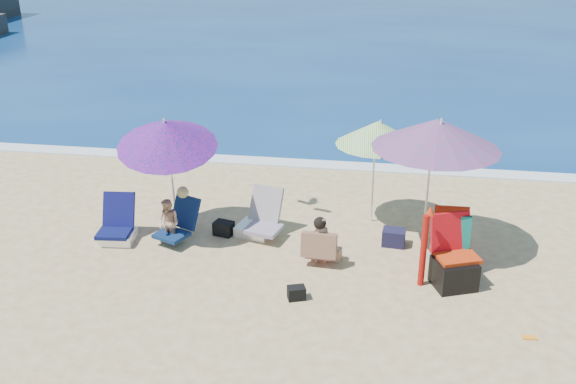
# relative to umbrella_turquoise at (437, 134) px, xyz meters

# --- Properties ---
(ground) EXTENTS (120.00, 120.00, 0.00)m
(ground) POSITION_rel_umbrella_turquoise_xyz_m (-2.01, -1.43, -2.07)
(ground) COLOR #D8BC84
(ground) RESTS_ON ground
(foam) EXTENTS (120.00, 0.50, 0.04)m
(foam) POSITION_rel_umbrella_turquoise_xyz_m (-2.01, 3.67, -2.05)
(foam) COLOR white
(foam) RESTS_ON ground
(umbrella_turquoise) EXTENTS (2.60, 2.60, 2.36)m
(umbrella_turquoise) POSITION_rel_umbrella_turquoise_xyz_m (0.00, 0.00, 0.00)
(umbrella_turquoise) COLOR silver
(umbrella_turquoise) RESTS_ON ground
(umbrella_striped) EXTENTS (1.59, 1.59, 1.98)m
(umbrella_striped) POSITION_rel_umbrella_turquoise_xyz_m (-0.93, 0.94, -0.34)
(umbrella_striped) COLOR white
(umbrella_striped) RESTS_ON ground
(umbrella_blue) EXTENTS (2.08, 2.13, 2.32)m
(umbrella_blue) POSITION_rel_umbrella_turquoise_xyz_m (-4.40, -0.16, -0.17)
(umbrella_blue) COLOR white
(umbrella_blue) RESTS_ON ground
(furled_umbrella) EXTENTS (0.20, 0.21, 1.31)m
(furled_umbrella) POSITION_rel_umbrella_turquoise_xyz_m (-0.12, -1.14, -1.36)
(furled_umbrella) COLOR #9E100B
(furled_umbrella) RESTS_ON ground
(chair_navy) EXTENTS (0.64, 0.78, 0.79)m
(chair_navy) POSITION_rel_umbrella_turquoise_xyz_m (-5.32, -0.47, -1.86)
(chair_navy) COLOR #0B1142
(chair_navy) RESTS_ON ground
(chair_rainbow) EXTENTS (0.88, 0.93, 0.82)m
(chair_rainbow) POSITION_rel_umbrella_turquoise_xyz_m (-2.91, 0.13, -1.85)
(chair_rainbow) COLOR #C84650
(chair_rainbow) RESTS_ON ground
(camp_chair_left) EXTENTS (0.81, 0.85, 1.09)m
(camp_chair_left) POSITION_rel_umbrella_turquoise_xyz_m (0.35, -1.08, -1.75)
(camp_chair_left) COLOR #B92F0D
(camp_chair_left) RESTS_ON ground
(camp_chair_right) EXTENTS (0.63, 0.73, 1.01)m
(camp_chair_right) POSITION_rel_umbrella_turquoise_xyz_m (0.33, -0.57, -1.71)
(camp_chair_right) COLOR #AD320C
(camp_chair_right) RESTS_ON ground
(person_center) EXTENTS (0.58, 0.50, 0.84)m
(person_center) POSITION_rel_umbrella_turquoise_xyz_m (-1.73, -0.77, -1.67)
(person_center) COLOR tan
(person_center) RESTS_ON ground
(person_left) EXTENTS (0.77, 0.91, 0.95)m
(person_left) POSITION_rel_umbrella_turquoise_xyz_m (-4.32, -0.44, -1.64)
(person_left) COLOR tan
(person_left) RESTS_ON ground
(bag_black_a) EXTENTS (0.38, 0.32, 0.24)m
(bag_black_a) POSITION_rel_umbrella_turquoise_xyz_m (-3.54, 0.02, -1.95)
(bag_black_a) COLOR black
(bag_black_a) RESTS_ON ground
(bag_tan) EXTENTS (0.29, 0.23, 0.22)m
(bag_tan) POSITION_rel_umbrella_turquoise_xyz_m (-1.53, -0.59, -1.97)
(bag_tan) COLOR tan
(bag_tan) RESTS_ON ground
(bag_navy_b) EXTENTS (0.41, 0.32, 0.29)m
(bag_navy_b) POSITION_rel_umbrella_turquoise_xyz_m (-0.55, 0.08, -1.93)
(bag_navy_b) COLOR #171732
(bag_navy_b) RESTS_ON ground
(bag_black_b) EXTENTS (0.31, 0.26, 0.20)m
(bag_black_b) POSITION_rel_umbrella_turquoise_xyz_m (-1.96, -1.85, -1.97)
(bag_black_b) COLOR black
(bag_black_b) RESTS_ON ground
(orange_item) EXTENTS (0.20, 0.10, 0.03)m
(orange_item) POSITION_rel_umbrella_turquoise_xyz_m (1.29, -2.34, -2.06)
(orange_item) COLOR orange
(orange_item) RESTS_ON ground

